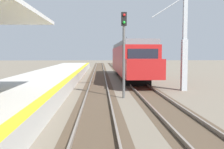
% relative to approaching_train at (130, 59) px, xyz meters
% --- Properties ---
extents(station_platform, '(5.00, 80.00, 0.91)m').
position_rel_approaching_train_xyz_m(station_platform, '(-7.80, -16.49, -1.73)').
color(station_platform, '#B7B5AD').
rests_on(station_platform, ground).
extents(track_pair_nearest_platform, '(2.34, 120.00, 0.16)m').
position_rel_approaching_train_xyz_m(track_pair_nearest_platform, '(-3.40, -12.49, -2.13)').
color(track_pair_nearest_platform, '#4C3D2D').
rests_on(track_pair_nearest_platform, ground).
extents(track_pair_middle, '(2.34, 120.00, 0.16)m').
position_rel_approaching_train_xyz_m(track_pair_middle, '(-0.00, -12.49, -2.13)').
color(track_pair_middle, '#4C3D2D').
rests_on(track_pair_middle, ground).
extents(approaching_train, '(2.93, 19.60, 4.76)m').
position_rel_approaching_train_xyz_m(approaching_train, '(0.00, 0.00, 0.00)').
color(approaching_train, maroon).
rests_on(approaching_train, ground).
extents(rail_signal_post, '(0.32, 0.34, 5.20)m').
position_rel_approaching_train_xyz_m(rail_signal_post, '(-1.80, -12.58, 1.02)').
color(rail_signal_post, '#4C4C4C').
rests_on(rail_signal_post, ground).
extents(catenary_pylon_far_side, '(5.00, 0.40, 7.50)m').
position_rel_approaching_train_xyz_m(catenary_pylon_far_side, '(2.62, -9.43, 1.43)').
color(catenary_pylon_far_side, '#9EA3A8').
rests_on(catenary_pylon_far_side, ground).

